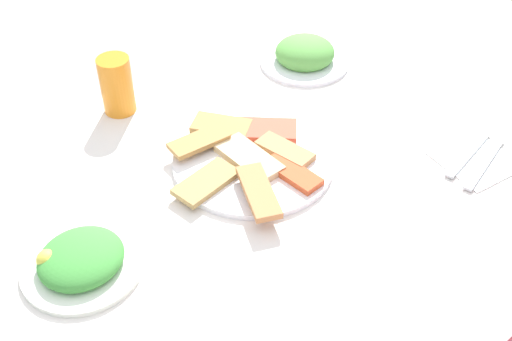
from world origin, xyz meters
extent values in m
cube|color=white|center=(0.00, 0.00, 0.71)|extent=(1.04, 0.91, 0.02)
cylinder|color=#4B4E5B|center=(-0.46, -0.39, 0.35)|extent=(0.04, 0.04, 0.70)
cylinder|color=white|center=(-0.05, -0.08, 0.73)|extent=(0.30, 0.30, 0.01)
cube|color=#E2BE8A|center=(-0.04, -0.07, 0.75)|extent=(0.06, 0.14, 0.02)
cube|color=#DE563D|center=(-0.12, -0.12, 0.75)|extent=(0.14, 0.13, 0.01)
cube|color=#B88447|center=(0.01, -0.16, 0.76)|extent=(0.12, 0.06, 0.01)
cube|color=#D1522A|center=(-0.08, 0.01, 0.75)|extent=(0.05, 0.12, 0.01)
cube|color=#C57D48|center=(0.01, 0.02, 0.76)|extent=(0.10, 0.14, 0.01)
cube|color=#BA8747|center=(-0.06, -0.19, 0.75)|extent=(0.11, 0.13, 0.01)
cube|color=tan|center=(0.06, -0.07, 0.74)|extent=(0.13, 0.08, 0.01)
cube|color=tan|center=(-0.11, -0.05, 0.75)|extent=(0.07, 0.12, 0.01)
cylinder|color=white|center=(-0.37, -0.27, 0.73)|extent=(0.20, 0.20, 0.01)
ellipsoid|color=#61AD4A|center=(-0.37, -0.27, 0.76)|extent=(0.18, 0.18, 0.07)
cylinder|color=white|center=(0.32, -0.05, 0.73)|extent=(0.19, 0.19, 0.01)
ellipsoid|color=green|center=(0.32, -0.05, 0.75)|extent=(0.15, 0.15, 0.04)
sphere|color=#EEE04A|center=(0.36, -0.08, 0.75)|extent=(0.03, 0.03, 0.03)
cylinder|color=orange|center=(0.05, -0.39, 0.79)|extent=(0.08, 0.08, 0.12)
cube|color=white|center=(-0.38, 0.19, 0.73)|extent=(0.15, 0.15, 0.00)
cube|color=silver|center=(-0.38, 0.17, 0.73)|extent=(0.17, 0.05, 0.00)
cube|color=silver|center=(-0.38, 0.21, 0.73)|extent=(0.17, 0.06, 0.00)
camera|label=1|loc=(0.53, 0.63, 1.50)|focal=44.56mm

